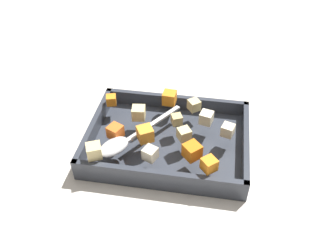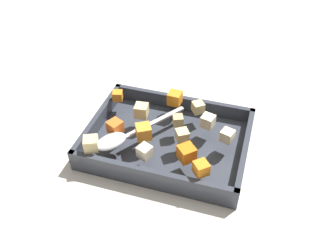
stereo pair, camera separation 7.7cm
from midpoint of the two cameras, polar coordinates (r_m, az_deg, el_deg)
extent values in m
plane|color=beige|center=(0.80, 3.55, -4.30)|extent=(4.00, 4.00, 0.00)
cube|color=#333842|center=(0.80, 2.73, -2.99)|extent=(0.35, 0.26, 0.01)
cube|color=#333842|center=(0.70, 0.21, -8.26)|extent=(0.35, 0.01, 0.04)
cube|color=#333842|center=(0.88, 4.85, 3.64)|extent=(0.35, 0.01, 0.04)
cube|color=#333842|center=(0.83, -8.65, 0.71)|extent=(0.01, 0.26, 0.04)
cube|color=#333842|center=(0.78, 15.09, -4.11)|extent=(0.01, 0.26, 0.04)
cube|color=orange|center=(0.74, -1.04, -1.06)|extent=(0.04, 0.04, 0.03)
cube|color=orange|center=(0.68, 8.61, -6.91)|extent=(0.04, 0.04, 0.03)
cube|color=orange|center=(0.85, -5.60, 4.80)|extent=(0.03, 0.03, 0.02)
cube|color=orange|center=(0.70, 6.15, -4.52)|extent=(0.04, 0.04, 0.03)
cube|color=orange|center=(0.84, 3.74, 4.42)|extent=(0.03, 0.03, 0.03)
cube|color=orange|center=(0.76, -5.71, -0.27)|extent=(0.04, 0.04, 0.03)
cube|color=beige|center=(0.78, 9.26, 0.67)|extent=(0.03, 0.03, 0.03)
cube|color=beige|center=(0.76, 12.42, -1.65)|extent=(0.03, 0.03, 0.03)
cube|color=#E0CC89|center=(0.74, 5.27, -1.66)|extent=(0.03, 0.03, 0.03)
cube|color=#E0CC89|center=(0.73, -9.42, -2.99)|extent=(0.04, 0.04, 0.03)
cube|color=tan|center=(0.78, 4.30, 0.83)|extent=(0.03, 0.03, 0.02)
cube|color=#E0CC89|center=(0.82, 7.57, 2.90)|extent=(0.03, 0.03, 0.02)
cube|color=#E0CC89|center=(0.80, -1.59, 2.41)|extent=(0.03, 0.03, 0.03)
cube|color=beige|center=(0.71, -0.69, -4.30)|extent=(0.03, 0.03, 0.03)
ellipsoid|color=silver|center=(0.74, -6.24, -2.63)|extent=(0.07, 0.08, 0.02)
cube|color=silver|center=(0.79, 0.72, 0.56)|extent=(0.10, 0.14, 0.01)
camera|label=1|loc=(0.04, -87.13, 2.55)|focal=37.72mm
camera|label=2|loc=(0.04, 92.87, -2.55)|focal=37.72mm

